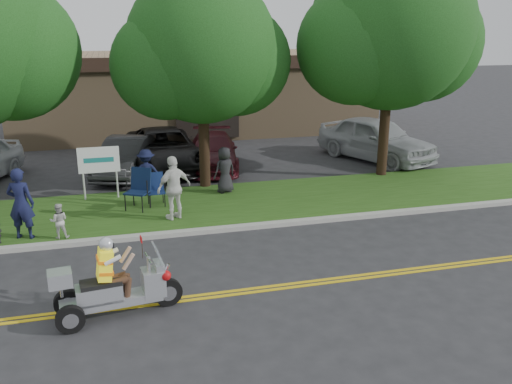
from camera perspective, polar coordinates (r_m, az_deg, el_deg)
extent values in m
plane|color=#28282B|center=(11.85, -1.61, -9.35)|extent=(120.00, 120.00, 0.00)
cube|color=gold|center=(11.35, -0.91, -10.57)|extent=(60.00, 0.10, 0.01)
cube|color=gold|center=(11.48, -1.11, -10.22)|extent=(60.00, 0.10, 0.01)
cube|color=#A8A89E|center=(14.57, -4.44, -4.00)|extent=(60.00, 0.25, 0.12)
cube|color=#244813|center=(16.57, -5.85, -1.45)|extent=(60.00, 4.00, 0.10)
cube|color=#9E7F5B|center=(29.86, -6.57, 10.52)|extent=(18.00, 8.00, 4.00)
cube|color=black|center=(25.73, -5.28, 13.36)|extent=(18.00, 0.30, 0.60)
sphere|color=#174112|center=(17.86, -24.49, 13.34)|extent=(4.05, 4.05, 4.05)
cylinder|color=#332114|center=(18.07, -5.52, 6.78)|extent=(0.36, 0.36, 4.20)
sphere|color=#174112|center=(17.81, -5.76, 14.89)|extent=(4.80, 4.80, 4.80)
sphere|color=#174112|center=(18.36, -2.08, 13.61)|extent=(3.60, 3.60, 3.60)
sphere|color=#174112|center=(17.47, -9.58, 12.99)|extent=(3.36, 3.36, 3.36)
cylinder|color=#332114|center=(19.96, 13.46, 8.17)|extent=(0.36, 0.36, 4.76)
sphere|color=#174112|center=(19.76, 14.05, 16.48)|extent=(5.60, 5.60, 5.60)
sphere|color=#174112|center=(20.73, 17.04, 14.83)|extent=(4.20, 4.20, 4.20)
sphere|color=#174112|center=(18.96, 10.38, 14.90)|extent=(3.92, 3.92, 3.92)
cylinder|color=silver|center=(17.61, -17.64, 0.61)|extent=(0.06, 0.06, 1.10)
cylinder|color=silver|center=(17.58, -14.39, 0.86)|extent=(0.06, 0.06, 1.10)
cube|color=white|center=(17.39, -16.23, 3.27)|extent=(1.25, 0.06, 0.80)
cylinder|color=black|center=(10.92, -9.23, -10.37)|extent=(0.57, 0.20, 0.56)
cylinder|color=black|center=(10.45, -18.96, -12.57)|extent=(0.53, 0.20, 0.52)
cylinder|color=black|center=(11.04, -19.20, -10.94)|extent=(0.53, 0.20, 0.52)
cube|color=#B5B8BF|center=(10.76, -14.62, -10.94)|extent=(1.80, 0.63, 0.17)
cube|color=#B5B8BF|center=(10.65, -16.20, -10.20)|extent=(0.88, 0.52, 0.32)
cube|color=black|center=(10.57, -16.03, -9.22)|extent=(0.78, 0.47, 0.09)
cube|color=#B5B8BF|center=(10.74, -10.76, -9.27)|extent=(0.47, 0.49, 0.51)
cube|color=silver|center=(10.54, -10.23, -6.55)|extent=(0.23, 0.44, 0.45)
cube|color=#B5B8BF|center=(10.45, -19.94, -8.57)|extent=(0.46, 0.44, 0.28)
sphere|color=#B20C0F|center=(10.59, -9.53, -8.59)|extent=(0.20, 0.20, 0.20)
cube|color=#FFF11A|center=(10.42, -15.64, -7.32)|extent=(0.36, 0.41, 0.60)
sphere|color=silver|center=(10.28, -15.50, -5.31)|extent=(0.27, 0.27, 0.27)
cylinder|color=black|center=(16.25, -13.60, -1.10)|extent=(0.03, 0.03, 0.50)
cylinder|color=black|center=(15.99, -11.89, -1.28)|extent=(0.03, 0.03, 0.50)
cylinder|color=black|center=(16.66, -12.77, -0.60)|extent=(0.03, 0.03, 0.50)
cylinder|color=black|center=(16.41, -11.08, -0.76)|extent=(0.03, 0.03, 0.50)
cube|color=#0D1B3C|center=(16.25, -12.39, -0.05)|extent=(0.83, 0.81, 0.05)
cube|color=#0D1B3C|center=(16.39, -12.02, 1.37)|extent=(0.64, 0.49, 0.68)
cylinder|color=black|center=(16.36, -11.11, -1.00)|extent=(0.03, 0.03, 0.41)
cylinder|color=black|center=(16.40, -9.57, -0.86)|extent=(0.03, 0.03, 0.41)
cylinder|color=black|center=(16.75, -11.27, -0.58)|extent=(0.03, 0.03, 0.41)
cylinder|color=black|center=(16.79, -9.76, -0.45)|extent=(0.03, 0.03, 0.41)
cube|color=navy|center=(16.51, -10.46, -0.01)|extent=(0.53, 0.48, 0.04)
cube|color=navy|center=(16.65, -10.61, 1.12)|extent=(0.52, 0.17, 0.55)
imported|color=#15193B|center=(14.80, -23.52, -1.11)|extent=(0.77, 0.62, 1.84)
imported|color=silver|center=(15.15, -8.62, 0.44)|extent=(1.14, 0.86, 1.80)
imported|color=#131736|center=(17.53, -11.46, 2.03)|extent=(1.00, 0.62, 1.49)
imported|color=black|center=(17.51, -3.32, 2.34)|extent=(0.85, 0.69, 1.50)
imported|color=beige|center=(14.59, -20.04, -2.88)|extent=(0.45, 0.35, 0.92)
imported|color=#2B2B2D|center=(20.56, -13.51, 3.63)|extent=(2.73, 4.47, 1.39)
imported|color=black|center=(21.19, -9.69, 4.44)|extent=(2.80, 5.63, 1.53)
imported|color=#4B1119|center=(21.10, -4.56, 4.27)|extent=(2.58, 4.78, 1.31)
imported|color=#9CA0A3|center=(22.84, 12.49, 5.49)|extent=(3.87, 5.66, 1.79)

